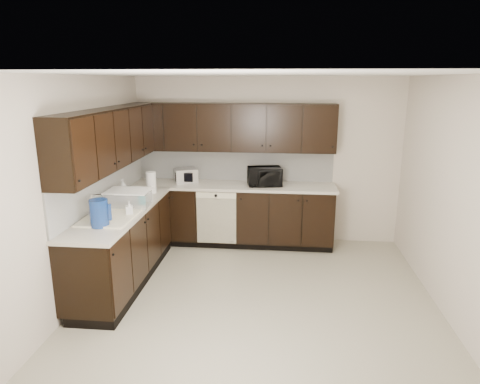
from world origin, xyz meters
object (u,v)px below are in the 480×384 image
Objects in this scene: microwave at (264,177)px; blue_pitcher at (99,213)px; storage_bin at (129,198)px; sink at (111,222)px; toaster_oven at (186,175)px.

microwave is 2.59m from blue_pitcher.
microwave is at bearing 31.63° from blue_pitcher.
microwave is 2.03m from storage_bin.
blue_pitcher reaches higher than sink.
sink is at bearing -97.00° from storage_bin.
sink is 2.79× the size of blue_pitcher.
microwave is 1.46× the size of toaster_oven.
storage_bin is at bearing 68.03° from blue_pitcher.
toaster_oven is at bearing 58.81° from blue_pitcher.
sink is at bearing -145.93° from microwave.
blue_pitcher is at bearing -93.06° from storage_bin.
microwave is 0.97× the size of storage_bin.
microwave is at bearing 45.29° from sink.
blue_pitcher is at bearing -140.68° from microwave.
microwave reaches higher than sink.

